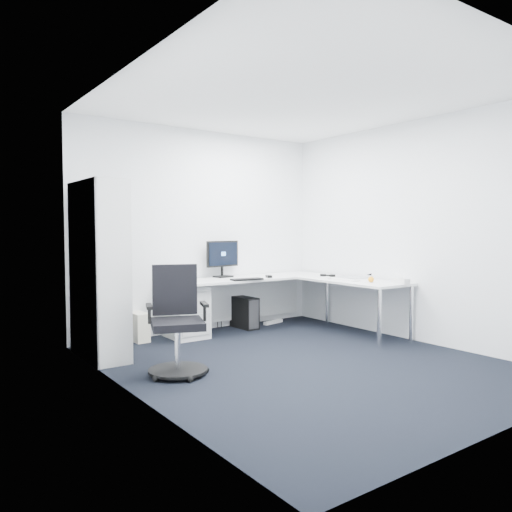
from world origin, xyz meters
TOP-DOWN VIEW (x-y plane):
  - ground at (0.00, 0.00)m, footprint 4.20×4.20m
  - ceiling at (0.00, 0.00)m, footprint 4.20×4.20m
  - wall_back at (0.00, 2.10)m, footprint 3.60×0.02m
  - wall_front at (0.00, -2.10)m, footprint 3.60×0.02m
  - wall_left at (-1.80, 0.00)m, footprint 0.02×4.20m
  - wall_right at (1.80, 0.00)m, footprint 0.02×4.20m
  - l_desk at (0.55, 1.40)m, footprint 2.45×1.37m
  - drawer_pedestal at (-0.41, 1.79)m, footprint 0.43×0.53m
  - bookshelf at (-1.62, 1.45)m, footprint 0.37×0.94m
  - task_chair at (-1.25, 0.37)m, footprint 0.74×0.74m
  - black_pc_tower at (0.53, 1.85)m, footprint 0.21×0.45m
  - beige_pc_tower at (-0.99, 1.96)m, footprint 0.17×0.37m
  - power_strip at (1.05, 1.87)m, footprint 0.37×0.14m
  - monitor at (0.25, 1.95)m, footprint 0.55×0.25m
  - black_keyboard at (0.30, 1.46)m, footprint 0.43×0.19m
  - mouse at (0.71, 1.53)m, footprint 0.10×0.12m
  - desk_phone at (-0.44, 1.84)m, footprint 0.22×0.22m
  - laptop at (1.61, 0.86)m, footprint 0.40×0.39m
  - white_keyboard at (1.31, 0.72)m, footprint 0.14×0.45m
  - headphones at (1.48, 1.20)m, footprint 0.20×0.24m
  - orange_fruit at (1.38, 0.33)m, footprint 0.07×0.07m
  - tissue_box at (1.53, -0.00)m, footprint 0.11×0.21m

SIDE VIEW (x-z plane):
  - ground at x=0.00m, z-range 0.00..0.00m
  - power_strip at x=1.05m, z-range 0.00..0.04m
  - beige_pc_tower at x=-0.99m, z-range 0.00..0.35m
  - black_pc_tower at x=0.53m, z-range 0.00..0.43m
  - drawer_pedestal at x=-0.41m, z-range 0.00..0.66m
  - l_desk at x=0.55m, z-range 0.00..0.72m
  - task_chair at x=-1.25m, z-range 0.00..1.03m
  - white_keyboard at x=1.31m, z-range 0.72..0.73m
  - black_keyboard at x=0.30m, z-range 0.72..0.74m
  - mouse at x=0.71m, z-range 0.72..0.75m
  - headphones at x=1.48m, z-range 0.72..0.77m
  - tissue_box at x=1.53m, z-range 0.72..0.79m
  - orange_fruit at x=1.38m, z-range 0.72..0.79m
  - desk_phone at x=-0.44m, z-range 0.72..0.86m
  - laptop at x=1.61m, z-range 0.72..0.98m
  - bookshelf at x=-1.62m, z-range 0.00..1.88m
  - monitor at x=0.25m, z-range 0.72..1.23m
  - wall_back at x=0.00m, z-range 0.00..2.70m
  - wall_front at x=0.00m, z-range 0.00..2.70m
  - wall_left at x=-1.80m, z-range 0.00..2.70m
  - wall_right at x=1.80m, z-range 0.00..2.70m
  - ceiling at x=0.00m, z-range 2.70..2.70m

